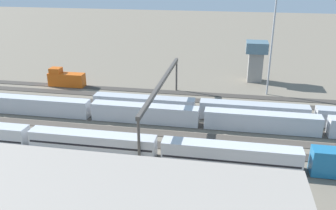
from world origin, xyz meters
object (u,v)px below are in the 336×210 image
Objects in this scene: control_tower at (256,58)px; train_on_track_0 at (66,79)px; train_on_track_4 at (145,113)px; signal_gantry at (162,85)px; train_on_track_7 at (81,142)px; train_on_track_3 at (253,112)px; light_mast_0 at (274,22)px.

train_on_track_0 is at bearing 15.68° from control_tower.
signal_gantry reaches higher than train_on_track_4.
train_on_track_7 is (-19.37, 35.00, -0.10)m from train_on_track_0.
train_on_track_3 is (-22.76, -5.00, 0.00)m from train_on_track_4.
train_on_track_4 is 1.68× the size of train_on_track_3.
signal_gantry reaches higher than train_on_track_0.
train_on_track_7 is 21.59m from signal_gantry.
train_on_track_3 is at bearing 163.36° from train_on_track_0.
control_tower reaches higher than signal_gantry.
train_on_track_4 is at bearing 37.76° from signal_gantry.
light_mast_0 is (-4.17, -18.06, 16.48)m from train_on_track_3.
train_on_track_4 is 17.03m from train_on_track_7.
signal_gantry is at bearing 40.93° from light_mast_0.
train_on_track_7 is (30.83, 20.00, 0.04)m from train_on_track_3.
signal_gantry reaches higher than train_on_track_7.
light_mast_0 reaches higher than signal_gantry.
train_on_track_0 reaches higher than train_on_track_7.
train_on_track_4 is 4.08× the size of light_mast_0.
signal_gantry is (-3.23, -2.50, 5.71)m from train_on_track_4.
control_tower is (-20.92, -31.98, -0.97)m from signal_gantry.
train_on_track_0 is at bearing 3.22° from light_mast_0.
train_on_track_3 is 2.43× the size of light_mast_0.
light_mast_0 is at bearing -132.60° from train_on_track_7.
train_on_track_3 is (-50.19, 15.00, -0.14)m from train_on_track_0.
train_on_track_4 and train_on_track_3 have the same top height.
train_on_track_4 is 42.36m from control_tower.
light_mast_0 is 16.61m from control_tower.
control_tower is at bearing -123.20° from signal_gantry.
train_on_track_7 is 3.91× the size of light_mast_0.
train_on_track_3 is 20.51m from signal_gantry.
train_on_track_7 is 59.23m from control_tower.
signal_gantry is (-11.29, -17.50, 5.68)m from train_on_track_7.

